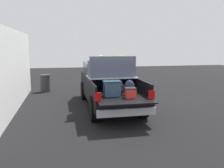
% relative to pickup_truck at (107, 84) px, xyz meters
% --- Properties ---
extents(ground_plane, '(40.00, 40.00, 0.00)m').
position_rel_pickup_truck_xyz_m(ground_plane, '(-0.36, -0.00, -0.96)').
color(ground_plane, black).
extents(pickup_truck, '(6.05, 2.06, 2.23)m').
position_rel_pickup_truck_xyz_m(pickup_truck, '(0.00, 0.00, 0.00)').
color(pickup_truck, black).
rests_on(pickup_truck, ground_plane).
extents(building_facade, '(9.06, 0.36, 3.26)m').
position_rel_pickup_truck_xyz_m(building_facade, '(0.11, 3.93, 0.67)').
color(building_facade, white).
rests_on(building_facade, ground_plane).
extents(trash_can, '(0.60, 0.60, 0.98)m').
position_rel_pickup_truck_xyz_m(trash_can, '(3.94, 2.87, -0.47)').
color(trash_can, '#2D2D33').
rests_on(trash_can, ground_plane).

